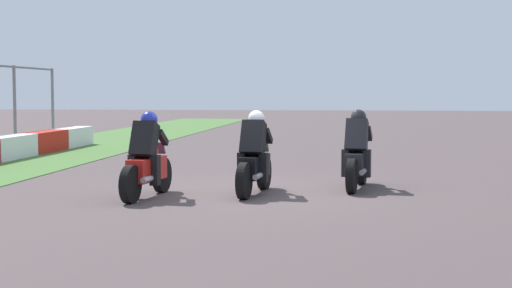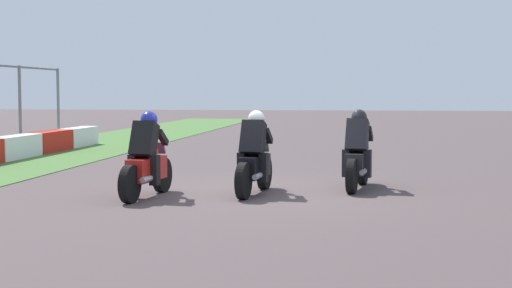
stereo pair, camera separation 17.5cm
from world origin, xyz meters
name	(u,v)px [view 1 (the left image)]	position (x,y,z in m)	size (l,w,h in m)	color
ground_plane	(257,193)	(0.00, 0.00, 0.00)	(120.00, 120.00, 0.00)	#4C3F3F
rider_lane_a	(357,156)	(0.78, -1.83, 0.62)	(2.04, 0.60, 1.51)	black
rider_lane_b	(255,160)	(-0.19, 0.02, 0.62)	(2.04, 0.59, 1.51)	black
rider_lane_c	(147,162)	(-0.88, 1.82, 0.62)	(2.04, 0.58, 1.51)	black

